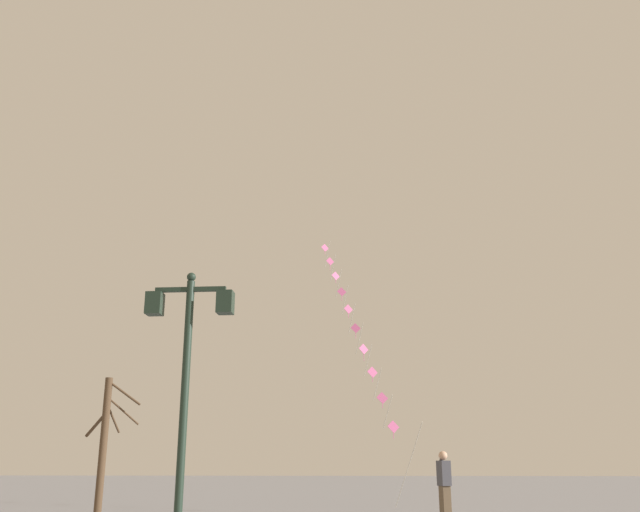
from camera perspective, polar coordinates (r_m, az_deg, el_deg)
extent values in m
plane|color=gray|center=(22.86, 2.31, -20.40)|extent=(160.00, 160.00, 0.00)
cylinder|color=#1E2D23|center=(12.14, -11.24, -12.43)|extent=(0.14, 0.14, 4.51)
sphere|color=#1E2D23|center=(12.53, -10.63, -1.73)|extent=(0.16, 0.16, 0.16)
cube|color=#1E2D23|center=(12.47, -10.68, -2.75)|extent=(1.28, 0.08, 0.08)
cube|color=#1E2D23|center=(12.60, -13.55, -3.88)|extent=(0.28, 0.28, 0.40)
cube|color=beige|center=(12.60, -13.55, -3.88)|extent=(0.19, 0.19, 0.30)
cube|color=#1E2D23|center=(12.26, -7.86, -3.84)|extent=(0.28, 0.28, 0.40)
cube|color=beige|center=(12.26, -7.86, -3.84)|extent=(0.19, 0.19, 0.30)
cylinder|color=silver|center=(20.54, 7.35, -16.92)|extent=(0.75, 2.41, 2.33)
cylinder|color=silver|center=(22.27, 5.63, -12.75)|extent=(0.33, 1.01, 0.98)
cylinder|color=silver|center=(23.34, 4.77, -10.59)|extent=(0.33, 1.01, 0.98)
cylinder|color=silver|center=(24.45, 4.00, -8.63)|extent=(0.33, 1.01, 0.98)
cylinder|color=silver|center=(25.59, 3.30, -6.83)|extent=(0.33, 1.01, 0.98)
cylinder|color=silver|center=(26.75, 2.66, -5.19)|extent=(0.33, 1.01, 0.98)
cylinder|color=silver|center=(27.94, 2.08, -3.69)|extent=(0.33, 1.01, 0.98)
cylinder|color=silver|center=(29.15, 1.56, -2.31)|extent=(0.33, 1.01, 0.98)
cylinder|color=silver|center=(30.37, 1.07, -1.04)|extent=(0.33, 1.01, 0.98)
cylinder|color=silver|center=(31.62, 0.62, 0.13)|extent=(0.33, 1.01, 0.98)
cube|color=pink|center=(21.75, 6.10, -13.91)|extent=(0.37, 0.13, 0.39)
cylinder|color=pink|center=(21.74, 6.12, -14.57)|extent=(0.02, 0.03, 0.21)
cube|color=pink|center=(22.80, 5.19, -11.65)|extent=(0.38, 0.09, 0.39)
cylinder|color=pink|center=(22.78, 5.21, -12.24)|extent=(0.02, 0.03, 0.18)
cube|color=pink|center=(23.89, 4.37, -9.59)|extent=(0.36, 0.16, 0.39)
cylinder|color=pink|center=(23.86, 4.39, -10.15)|extent=(0.02, 0.03, 0.18)
cube|color=pink|center=(25.02, 3.64, -7.71)|extent=(0.34, 0.20, 0.39)
cylinder|color=pink|center=(24.97, 3.65, -8.37)|extent=(0.04, 0.06, 0.29)
cube|color=pink|center=(26.17, 2.97, -5.99)|extent=(0.39, 0.04, 0.39)
cylinder|color=pink|center=(26.12, 2.98, -6.59)|extent=(0.02, 0.02, 0.26)
cube|color=pink|center=(27.34, 2.37, -4.42)|extent=(0.35, 0.18, 0.39)
cylinder|color=pink|center=(27.29, 2.37, -4.96)|extent=(0.03, 0.04, 0.23)
cube|color=pink|center=(28.54, 1.81, -2.98)|extent=(0.38, 0.06, 0.39)
cylinder|color=pink|center=(28.48, 1.82, -3.50)|extent=(0.02, 0.05, 0.24)
cube|color=pink|center=(29.76, 1.31, -1.66)|extent=(0.34, 0.21, 0.39)
cylinder|color=pink|center=(29.70, 1.31, -2.11)|extent=(0.04, 0.05, 0.19)
cube|color=pink|center=(30.99, 0.84, -0.44)|extent=(0.36, 0.17, 0.39)
cylinder|color=pink|center=(30.91, 0.84, -0.96)|extent=(0.03, 0.03, 0.29)
cube|color=pink|center=(32.24, 0.41, 0.69)|extent=(0.34, 0.19, 0.39)
cylinder|color=pink|center=(32.17, 0.41, 0.29)|extent=(0.03, 0.04, 0.18)
cube|color=brown|center=(18.21, 10.36, -19.60)|extent=(0.28, 0.35, 0.90)
cube|color=#3F3F47|center=(18.19, 10.23, -17.31)|extent=(0.34, 0.43, 0.60)
sphere|color=tan|center=(18.19, 10.16, -15.98)|extent=(0.22, 0.22, 0.22)
cylinder|color=#3F3F47|center=(18.39, 9.93, -16.78)|extent=(0.20, 0.40, 0.50)
cylinder|color=#4C3826|center=(21.10, -17.54, -14.76)|extent=(0.21, 0.21, 3.81)
cylinder|color=#4C3826|center=(21.48, -16.79, -12.75)|extent=(0.19, 0.86, 0.82)
cylinder|color=#4C3826|center=(21.18, -16.03, -12.24)|extent=(0.89, 0.45, 0.79)
cylinder|color=#4C3826|center=(21.06, -15.92, -10.88)|extent=(0.99, 0.16, 0.72)
cylinder|color=#4C3826|center=(21.50, -18.07, -13.16)|extent=(0.83, 0.62, 0.69)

